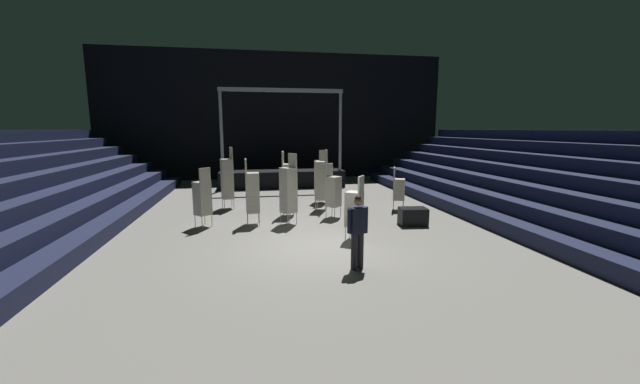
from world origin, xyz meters
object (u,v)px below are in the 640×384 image
object	(u,v)px
stage_riser	(282,176)
chair_stack_front_left	(321,176)
chair_stack_rear_right	(354,208)
chair_stack_rear_left	(399,189)
man_with_tie	(358,228)
chair_stack_rear_centre	(252,192)
chair_stack_aisle_left	(288,184)
equipment_road_case	(413,216)
chair_stack_mid_left	(227,178)
chair_stack_mid_centre	(333,191)
chair_stack_aisle_right	(321,180)
chair_stack_mid_right	(202,197)
chair_stack_front_right	(289,189)

from	to	relation	value
stage_riser	chair_stack_front_left	distance (m)	5.36
chair_stack_rear_right	chair_stack_rear_left	bearing A→B (deg)	-1.65
man_with_tie	chair_stack_rear_centre	distance (m)	5.18
chair_stack_front_left	chair_stack_rear_left	bearing A→B (deg)	-58.11
chair_stack_aisle_left	equipment_road_case	world-z (taller)	chair_stack_aisle_left
chair_stack_rear_centre	chair_stack_aisle_left	world-z (taller)	chair_stack_aisle_left
chair_stack_front_left	chair_stack_rear_right	xyz separation A→B (m)	(-0.07, -5.74, -0.21)
chair_stack_mid_left	chair_stack_mid_centre	xyz separation A→B (m)	(3.87, -2.28, -0.25)
chair_stack_rear_centre	chair_stack_aisle_left	distance (m)	1.73
chair_stack_front_left	chair_stack_rear_right	distance (m)	5.74
chair_stack_mid_left	chair_stack_aisle_left	xyz separation A→B (m)	(2.30, -1.68, -0.04)
chair_stack_mid_centre	chair_stack_aisle_right	xyz separation A→B (m)	(-0.18, 1.38, 0.21)
chair_stack_front_left	equipment_road_case	xyz separation A→B (m)	(2.33, -4.45, -0.86)
man_with_tie	chair_stack_rear_centre	xyz separation A→B (m)	(-2.35, 4.62, 0.13)
chair_stack_rear_centre	equipment_road_case	world-z (taller)	chair_stack_rear_centre
chair_stack_front_left	chair_stack_rear_right	bearing A→B (deg)	-111.59
chair_stack_rear_centre	equipment_road_case	size ratio (longest dim) A/B	2.47
chair_stack_mid_left	chair_stack_front_left	bearing A→B (deg)	-96.59
stage_riser	chair_stack_rear_centre	world-z (taller)	stage_riser
chair_stack_rear_left	chair_stack_aisle_right	distance (m)	3.09
chair_stack_rear_right	man_with_tie	bearing A→B (deg)	-157.58
chair_stack_mid_right	chair_stack_aisle_right	size ratio (longest dim) A/B	0.82
chair_stack_mid_centre	equipment_road_case	size ratio (longest dim) A/B	2.18
chair_stack_aisle_left	chair_stack_aisle_right	distance (m)	1.59
chair_stack_front_right	chair_stack_aisle_right	bearing A→B (deg)	-68.60
chair_stack_aisle_right	chair_stack_front_left	bearing A→B (deg)	9.37
stage_riser	chair_stack_mid_left	world-z (taller)	stage_riser
chair_stack_mid_right	chair_stack_rear_left	bearing A→B (deg)	-31.98
chair_stack_rear_right	chair_stack_aisle_left	size ratio (longest dim) A/B	0.79
chair_stack_front_right	chair_stack_mid_right	size ratio (longest dim) A/B	1.22
chair_stack_mid_right	chair_stack_rear_centre	size ratio (longest dim) A/B	0.89
chair_stack_rear_centre	equipment_road_case	distance (m)	5.46
chair_stack_mid_right	chair_stack_rear_right	distance (m)	5.06
chair_stack_aisle_right	equipment_road_case	world-z (taller)	chair_stack_aisle_right
stage_riser	chair_stack_front_left	xyz separation A→B (m)	(1.32, -5.16, 0.58)
chair_stack_mid_centre	chair_stack_rear_right	distance (m)	2.87
stage_riser	chair_stack_mid_centre	distance (m)	8.13
chair_stack_mid_centre	chair_stack_rear_centre	world-z (taller)	chair_stack_rear_centre
chair_stack_front_left	chair_stack_front_right	size ratio (longest dim) A/B	0.96
stage_riser	chair_stack_rear_centre	bearing A→B (deg)	-100.92
chair_stack_mid_left	equipment_road_case	size ratio (longest dim) A/B	2.75
equipment_road_case	chair_stack_mid_left	bearing A→B (deg)	148.39
chair_stack_front_left	chair_stack_mid_right	size ratio (longest dim) A/B	1.17
chair_stack_mid_right	chair_stack_mid_centre	world-z (taller)	same
chair_stack_front_right	chair_stack_aisle_left	bearing A→B (deg)	-37.98
chair_stack_front_left	chair_stack_front_right	xyz separation A→B (m)	(-1.77, -3.57, 0.04)
stage_riser	chair_stack_front_right	distance (m)	8.77
chair_stack_front_right	chair_stack_aisle_right	xyz separation A→B (m)	(1.50, 2.09, 0.00)
chair_stack_front_right	chair_stack_aisle_right	world-z (taller)	same
stage_riser	chair_stack_mid_centre	xyz separation A→B (m)	(1.24, -8.03, 0.41)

